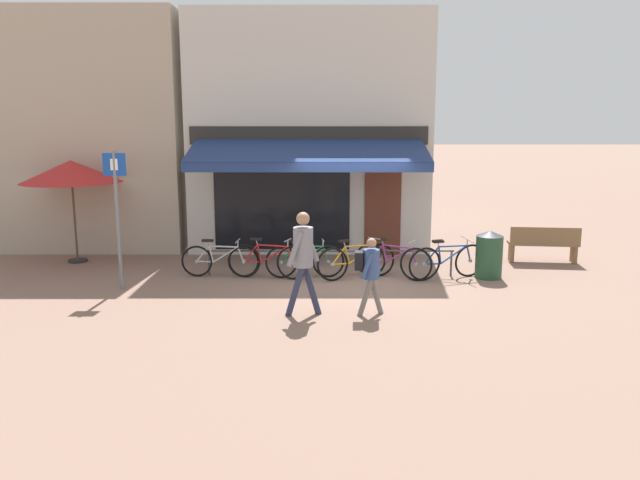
# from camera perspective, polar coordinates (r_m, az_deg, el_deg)

# --- Properties ---
(ground_plane) EXTENTS (160.00, 160.00, 0.00)m
(ground_plane) POSITION_cam_1_polar(r_m,az_deg,el_deg) (13.23, 3.27, -3.65)
(ground_plane) COLOR #846656
(shop_front) EXTENTS (6.10, 4.81, 5.98)m
(shop_front) POSITION_cam_1_polar(r_m,az_deg,el_deg) (16.83, -0.77, 9.72)
(shop_front) COLOR beige
(shop_front) RESTS_ON ground_plane
(neighbour_building) EXTENTS (7.68, 4.00, 6.03)m
(neighbour_building) POSITION_cam_1_polar(r_m,az_deg,el_deg) (18.85, -23.14, 9.08)
(neighbour_building) COLOR tan
(neighbour_building) RESTS_ON ground_plane
(bike_rack_rail) EXTENTS (5.35, 0.04, 0.57)m
(bike_rack_rail) POSITION_cam_1_polar(r_m,az_deg,el_deg) (13.45, 1.09, -1.23)
(bike_rack_rail) COLOR #47494F
(bike_rack_rail) RESTS_ON ground_plane
(bicycle_silver) EXTENTS (1.69, 0.52, 0.82)m
(bicycle_silver) POSITION_cam_1_polar(r_m,az_deg,el_deg) (13.56, -8.98, -1.82)
(bicycle_silver) COLOR black
(bicycle_silver) RESTS_ON ground_plane
(bicycle_red) EXTENTS (1.78, 0.52, 0.87)m
(bicycle_red) POSITION_cam_1_polar(r_m,az_deg,el_deg) (13.30, -4.59, -1.87)
(bicycle_red) COLOR black
(bicycle_red) RESTS_ON ground_plane
(bicycle_green) EXTENTS (1.70, 0.52, 0.84)m
(bicycle_green) POSITION_cam_1_polar(r_m,az_deg,el_deg) (13.33, -1.26, -1.88)
(bicycle_green) COLOR black
(bicycle_green) RESTS_ON ground_plane
(bicycle_orange) EXTENTS (1.73, 0.86, 0.87)m
(bicycle_orange) POSITION_cam_1_polar(r_m,az_deg,el_deg) (13.28, 3.50, -1.91)
(bicycle_orange) COLOR black
(bicycle_orange) RESTS_ON ground_plane
(bicycle_purple) EXTENTS (1.60, 0.83, 0.85)m
(bicycle_purple) POSITION_cam_1_polar(r_m,az_deg,el_deg) (13.36, 6.81, -1.90)
(bicycle_purple) COLOR black
(bicycle_purple) RESTS_ON ground_plane
(bicycle_blue) EXTENTS (1.77, 0.69, 0.89)m
(bicycle_blue) POSITION_cam_1_polar(r_m,az_deg,el_deg) (13.45, 11.74, -1.91)
(bicycle_blue) COLOR black
(bicycle_blue) RESTS_ON ground_plane
(pedestrian_adult) EXTENTS (0.65, 0.46, 1.81)m
(pedestrian_adult) POSITION_cam_1_polar(r_m,az_deg,el_deg) (10.60, -1.39, -1.12)
(pedestrian_adult) COLOR #282D47
(pedestrian_adult) RESTS_ON ground_plane
(pedestrian_child) EXTENTS (0.52, 0.44, 1.36)m
(pedestrian_child) POSITION_cam_1_polar(r_m,az_deg,el_deg) (10.69, 4.70, -2.50)
(pedestrian_child) COLOR slate
(pedestrian_child) RESTS_ON ground_plane
(litter_bin) EXTENTS (0.58, 0.58, 1.02)m
(litter_bin) POSITION_cam_1_polar(r_m,az_deg,el_deg) (13.75, 15.36, -1.28)
(litter_bin) COLOR #23472D
(litter_bin) RESTS_ON ground_plane
(parking_sign) EXTENTS (0.44, 0.07, 2.76)m
(parking_sign) POSITION_cam_1_polar(r_m,az_deg,el_deg) (12.81, -17.91, 2.99)
(parking_sign) COLOR slate
(parking_sign) RESTS_ON ground_plane
(cafe_parasol) EXTENTS (2.31, 2.31, 2.41)m
(cafe_parasol) POSITION_cam_1_polar(r_m,az_deg,el_deg) (15.67, -21.63, 5.81)
(cafe_parasol) COLOR #4C3D2D
(cafe_parasol) RESTS_ON ground_plane
(park_bench) EXTENTS (1.64, 0.62, 0.87)m
(park_bench) POSITION_cam_1_polar(r_m,az_deg,el_deg) (15.64, 19.93, -0.30)
(park_bench) COLOR brown
(park_bench) RESTS_ON ground_plane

